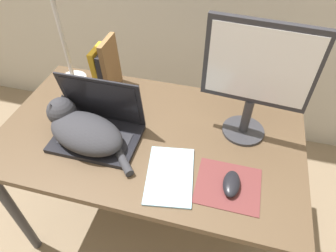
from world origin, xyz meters
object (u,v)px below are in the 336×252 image
object	(u,v)px
computer_mouse	(231,184)
notepad	(170,175)
external_monitor	(256,76)
book_row	(106,68)
cat	(82,129)
laptop	(98,127)
desk_lamp	(59,13)

from	to	relation	value
computer_mouse	notepad	bearing A→B (deg)	-177.55
external_monitor	book_row	size ratio (longest dim) A/B	1.88
cat	external_monitor	bearing A→B (deg)	19.19
laptop	notepad	xyz separation A→B (m)	(0.33, -0.13, -0.04)
computer_mouse	notepad	xyz separation A→B (m)	(-0.22, -0.01, -0.02)
book_row	notepad	xyz separation A→B (m)	(0.42, -0.44, -0.11)
book_row	computer_mouse	bearing A→B (deg)	-33.97
cat	book_row	xyz separation A→B (m)	(-0.05, 0.36, 0.05)
cat	desk_lamp	world-z (taller)	desk_lamp
computer_mouse	laptop	bearing A→B (deg)	167.94
computer_mouse	cat	bearing A→B (deg)	172.93
computer_mouse	desk_lamp	xyz separation A→B (m)	(-0.80, 0.41, 0.34)
computer_mouse	book_row	size ratio (longest dim) A/B	0.44
book_row	desk_lamp	world-z (taller)	desk_lamp
desk_lamp	notepad	world-z (taller)	desk_lamp
laptop	computer_mouse	size ratio (longest dim) A/B	3.03
book_row	notepad	world-z (taller)	book_row
laptop	desk_lamp	world-z (taller)	desk_lamp
cat	computer_mouse	world-z (taller)	cat
desk_lamp	external_monitor	bearing A→B (deg)	-8.48
laptop	notepad	bearing A→B (deg)	-20.96
laptop	cat	bearing A→B (deg)	-137.32
computer_mouse	external_monitor	bearing A→B (deg)	86.36
book_row	desk_lamp	distance (m)	0.30
external_monitor	notepad	xyz separation A→B (m)	(-0.24, -0.30, -0.27)
laptop	computer_mouse	world-z (taller)	laptop
book_row	external_monitor	bearing A→B (deg)	-12.34
laptop	external_monitor	bearing A→B (deg)	16.72
cat	computer_mouse	size ratio (longest dim) A/B	3.74
desk_lamp	notepad	size ratio (longest dim) A/B	1.87
cat	desk_lamp	xyz separation A→B (m)	(-0.20, 0.34, 0.30)
laptop	external_monitor	world-z (taller)	external_monitor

